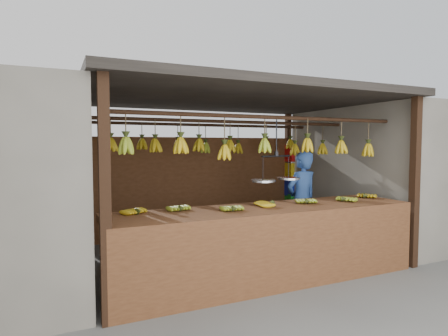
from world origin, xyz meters
name	(u,v)px	position (x,y,z in m)	size (l,w,h in m)	color
ground	(232,255)	(0.00, 0.00, 0.00)	(80.00, 80.00, 0.00)	#5B5B57
stall	(223,125)	(0.00, 0.33, 1.97)	(4.30, 3.30, 2.40)	black
neighbor_right	(404,172)	(3.60, 0.00, 1.15)	(3.00, 3.00, 2.30)	slate
counter	(273,224)	(-0.06, -1.24, 0.72)	(3.87, 0.88, 0.96)	brown
hanging_bananas	(232,146)	(0.00, 0.00, 1.64)	(3.59, 2.24, 0.39)	#92A523
balance_scale	(276,177)	(0.13, -1.00, 1.26)	(0.77, 0.45, 0.79)	black
vendor	(302,201)	(1.11, -0.20, 0.78)	(0.57, 0.37, 1.56)	#3359A5
bag_bundles	(289,178)	(1.94, 1.35, 0.98)	(0.08, 0.26, 1.34)	red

